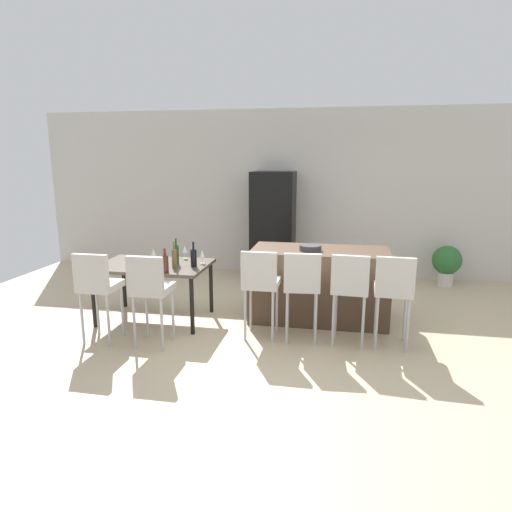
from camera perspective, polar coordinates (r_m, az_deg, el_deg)
name	(u,v)px	position (r m, az deg, el deg)	size (l,w,h in m)	color
ground_plane	(287,334)	(5.42, 3.99, -9.93)	(10.00, 10.00, 0.00)	#C6B28E
back_wall	(309,193)	(8.05, 6.74, 7.99)	(10.00, 0.12, 2.90)	beige
kitchen_island	(319,284)	(5.83, 8.06, -3.61)	(1.74, 0.83, 0.92)	#4C3828
bar_chair_left	(260,280)	(5.07, 0.58, -3.13)	(0.40, 0.40, 1.05)	beige
bar_chair_middle	(302,282)	(5.01, 5.92, -3.39)	(0.43, 0.43, 1.05)	beige
bar_chair_right	(350,285)	(5.00, 11.95, -3.64)	(0.43, 0.43, 1.05)	beige
bar_chair_far	(394,287)	(5.03, 17.22, -3.82)	(0.42, 0.42, 1.05)	beige
dining_table	(154,269)	(5.83, -12.95, -1.62)	(1.39, 0.92, 0.74)	#4C4238
dining_chair_near	(97,283)	(5.26, -19.66, -3.29)	(0.40, 0.40, 1.05)	beige
dining_chair_far	(150,286)	(4.98, -13.41, -3.77)	(0.40, 0.40, 1.05)	beige
wine_bottle_middle	(165,263)	(5.33, -11.55, -0.94)	(0.08, 0.08, 0.29)	#471E19
wine_bottle_inner	(176,254)	(5.72, -10.16, 0.23)	(0.06, 0.06, 0.33)	#194723
wine_bottle_right	(174,258)	(5.53, -10.40, -0.28)	(0.06, 0.06, 0.32)	brown
wine_bottle_near	(194,258)	(5.55, -7.98, -0.21)	(0.08, 0.08, 0.31)	black
wine_glass_left	(153,252)	(5.91, -13.00, 0.45)	(0.07, 0.07, 0.17)	silver
wine_glass_far	(185,249)	(6.03, -9.12, 0.84)	(0.07, 0.07, 0.17)	silver
wine_glass_end	(202,254)	(5.72, -6.92, 0.28)	(0.07, 0.07, 0.17)	silver
refrigerator	(273,225)	(7.73, 2.21, 3.94)	(0.72, 0.68, 1.84)	black
fruit_bowl	(310,248)	(5.64, 6.97, 1.05)	(0.28, 0.28, 0.07)	#333338
potted_plant	(447,262)	(7.93, 23.22, -0.72)	(0.47, 0.47, 0.66)	beige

